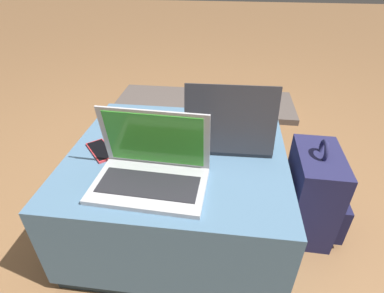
{
  "coord_description": "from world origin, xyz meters",
  "views": [
    {
      "loc": [
        0.17,
        -0.94,
        1.06
      ],
      "look_at": [
        0.07,
        -0.08,
        0.49
      ],
      "focal_mm": 28.0,
      "sensor_mm": 36.0,
      "label": 1
    }
  ],
  "objects": [
    {
      "name": "ground_plane",
      "position": [
        0.0,
        0.0,
        0.0
      ],
      "size": [
        14.0,
        14.0,
        0.0
      ],
      "primitive_type": "plane",
      "color": "olive"
    },
    {
      "name": "ottoman",
      "position": [
        0.0,
        0.0,
        0.2
      ],
      "size": [
        0.83,
        0.76,
        0.41
      ],
      "color": "#2A3D4E",
      "rests_on": "ground_plane"
    },
    {
      "name": "laptop_near",
      "position": [
        -0.06,
        -0.18,
        0.46
      ],
      "size": [
        0.38,
        0.25,
        0.24
      ],
      "rotation": [
        0.0,
        0.0,
        -0.04
      ],
      "color": "#B7B7BC",
      "rests_on": "ottoman"
    },
    {
      "name": "laptop_far",
      "position": [
        0.19,
        0.08,
        0.46
      ],
      "size": [
        0.34,
        0.27,
        0.27
      ],
      "rotation": [
        0.0,
        0.0,
        3.17
      ],
      "color": "#333338",
      "rests_on": "ottoman"
    },
    {
      "name": "cell_phone",
      "position": [
        -0.3,
        -0.04,
        0.41
      ],
      "size": [
        0.15,
        0.16,
        0.01
      ],
      "rotation": [
        0.0,
        0.0,
        0.72
      ],
      "color": "red",
      "rests_on": "ottoman"
    },
    {
      "name": "backpack",
      "position": [
        0.57,
        0.06,
        0.19
      ],
      "size": [
        0.23,
        0.31,
        0.46
      ],
      "rotation": [
        0.0,
        0.0,
        1.55
      ],
      "color": "#23234C",
      "rests_on": "ground_plane"
    },
    {
      "name": "fireplace_hearth",
      "position": [
        0.0,
        1.26,
        0.02
      ],
      "size": [
        1.4,
        0.5,
        0.04
      ],
      "color": "#564C47",
      "rests_on": "ground_plane"
    }
  ]
}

